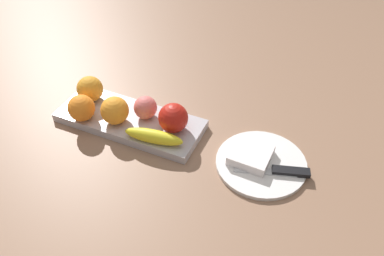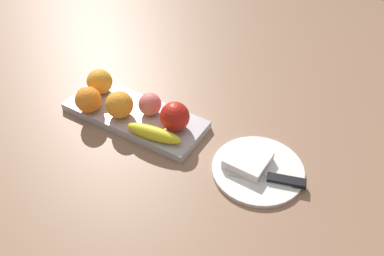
% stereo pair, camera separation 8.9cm
% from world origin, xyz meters
% --- Properties ---
extents(ground_plane, '(2.40, 2.40, 0.00)m').
position_xyz_m(ground_plane, '(0.00, 0.00, 0.00)').
color(ground_plane, '#906A51').
extents(fruit_tray, '(0.41, 0.16, 0.02)m').
position_xyz_m(fruit_tray, '(-0.03, -0.03, 0.01)').
color(fruit_tray, '#B9B4BC').
rests_on(fruit_tray, ground_plane).
extents(apple, '(0.08, 0.08, 0.08)m').
position_xyz_m(apple, '(-0.17, -0.03, 0.06)').
color(apple, red).
rests_on(apple, fruit_tray).
extents(banana, '(0.16, 0.06, 0.04)m').
position_xyz_m(banana, '(-0.14, 0.03, 0.04)').
color(banana, yellow).
rests_on(banana, fruit_tray).
extents(orange_near_apple, '(0.08, 0.08, 0.08)m').
position_xyz_m(orange_near_apple, '(-0.01, -0.00, 0.06)').
color(orange_near_apple, orange).
rests_on(orange_near_apple, fruit_tray).
extents(orange_near_banana, '(0.07, 0.07, 0.07)m').
position_xyz_m(orange_near_banana, '(0.11, -0.05, 0.06)').
color(orange_near_banana, orange).
rests_on(orange_near_banana, fruit_tray).
extents(orange_center, '(0.07, 0.07, 0.07)m').
position_xyz_m(orange_center, '(0.08, 0.03, 0.06)').
color(orange_center, orange).
rests_on(orange_center, fruit_tray).
extents(peach, '(0.06, 0.06, 0.06)m').
position_xyz_m(peach, '(-0.07, -0.05, 0.06)').
color(peach, '#DF6864').
rests_on(peach, fruit_tray).
extents(dinner_plate, '(0.22, 0.22, 0.01)m').
position_xyz_m(dinner_plate, '(-0.41, -0.03, 0.01)').
color(dinner_plate, white).
rests_on(dinner_plate, ground_plane).
extents(folded_napkin, '(0.10, 0.10, 0.03)m').
position_xyz_m(folded_napkin, '(-0.38, -0.03, 0.02)').
color(folded_napkin, white).
rests_on(folded_napkin, dinner_plate).
extents(knife, '(0.18, 0.07, 0.01)m').
position_xyz_m(knife, '(-0.47, -0.02, 0.02)').
color(knife, silver).
rests_on(knife, dinner_plate).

